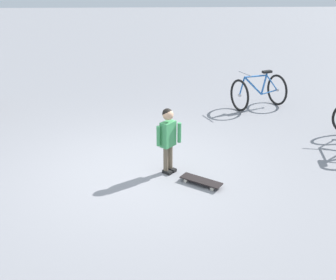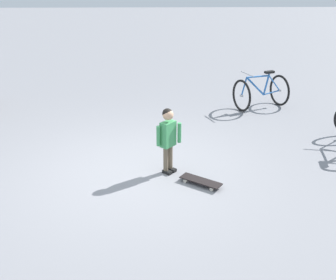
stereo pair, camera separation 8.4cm
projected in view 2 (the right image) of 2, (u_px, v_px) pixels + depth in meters
name	position (u px, v px, depth m)	size (l,w,h in m)	color
ground_plane	(133.00, 172.00, 6.72)	(50.00, 50.00, 0.00)	gray
child_person	(168.00, 134.00, 6.47)	(0.39, 0.28, 1.06)	brown
skateboard	(201.00, 181.00, 6.33)	(0.64, 0.53, 0.07)	black
bicycle_near	(261.00, 92.00, 9.47)	(1.26, 1.06, 0.85)	black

